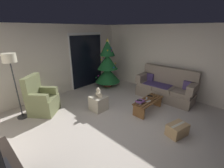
{
  "coord_description": "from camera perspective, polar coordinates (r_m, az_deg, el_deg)",
  "views": [
    {
      "loc": [
        -2.55,
        -2.09,
        2.35
      ],
      "look_at": [
        0.4,
        0.7,
        0.85
      ],
      "focal_mm": 24.21,
      "sensor_mm": 36.0,
      "label": 1
    }
  ],
  "objects": [
    {
      "name": "cardboard_box_taped_mid_floor",
      "position": [
        3.96,
        23.41,
        -15.55
      ],
      "size": [
        0.54,
        0.43,
        0.28
      ],
      "color": "tan",
      "rests_on": "ground"
    },
    {
      "name": "remote_silver",
      "position": [
        4.68,
        12.94,
        -5.29
      ],
      "size": [
        0.16,
        0.11,
        0.02
      ],
      "primitive_type": "cube",
      "rotation": [
        0.0,
        0.0,
        2.04
      ],
      "color": "#ADADB2",
      "rests_on": "coffee_table"
    },
    {
      "name": "patio_door_frame",
      "position": [
        6.49,
        -9.43,
        8.89
      ],
      "size": [
        1.6,
        0.02,
        2.2
      ],
      "primitive_type": "cube",
      "color": "silver",
      "rests_on": "ground"
    },
    {
      "name": "coffee_table",
      "position": [
        4.67,
        13.48,
        -7.17
      ],
      "size": [
        1.1,
        0.4,
        0.36
      ],
      "color": "brown",
      "rests_on": "ground"
    },
    {
      "name": "floor_lamp",
      "position": [
        4.53,
        -33.96,
        6.07
      ],
      "size": [
        0.32,
        0.32,
        1.78
      ],
      "color": "#2D2D30",
      "rests_on": "ground"
    },
    {
      "name": "remote_white",
      "position": [
        4.51,
        13.64,
        -6.36
      ],
      "size": [
        0.16,
        0.08,
        0.02
      ],
      "primitive_type": "cube",
      "rotation": [
        0.0,
        0.0,
        1.35
      ],
      "color": "silver",
      "rests_on": "coffee_table"
    },
    {
      "name": "cell_phone",
      "position": [
        4.36,
        10.36,
        -6.11
      ],
      "size": [
        0.12,
        0.16,
        0.01
      ],
      "primitive_type": "cube",
      "rotation": [
        0.0,
        0.0,
        0.37
      ],
      "color": "black",
      "rests_on": "book_stack"
    },
    {
      "name": "christmas_tree",
      "position": [
        6.3,
        -1.71,
        6.79
      ],
      "size": [
        1.05,
        1.05,
        1.99
      ],
      "color": "#4C1E19",
      "rests_on": "ground"
    },
    {
      "name": "armchair",
      "position": [
        4.84,
        -25.08,
        -5.52
      ],
      "size": [
        0.96,
        0.96,
        1.13
      ],
      "color": "olive",
      "rests_on": "ground"
    },
    {
      "name": "remote_black",
      "position": [
        4.87,
        14.24,
        -4.35
      ],
      "size": [
        0.09,
        0.16,
        0.02
      ],
      "primitive_type": "cube",
      "rotation": [
        0.0,
        0.0,
        0.34
      ],
      "color": "black",
      "rests_on": "coffee_table"
    },
    {
      "name": "ottoman",
      "position": [
        4.64,
        -5.12,
        -7.18
      ],
      "size": [
        0.44,
        0.44,
        0.43
      ],
      "primitive_type": "cube",
      "color": "#B2A893",
      "rests_on": "ground"
    },
    {
      "name": "wall_back",
      "position": [
        5.85,
        -20.08,
        8.22
      ],
      "size": [
        5.72,
        0.12,
        2.5
      ],
      "primitive_type": "cube",
      "color": "beige",
      "rests_on": "ground"
    },
    {
      "name": "wall_right",
      "position": [
        5.9,
        22.1,
        8.06
      ],
      "size": [
        0.12,
        6.0,
        2.5
      ],
      "primitive_type": "cube",
      "color": "beige",
      "rests_on": "ground"
    },
    {
      "name": "couch",
      "position": [
        5.62,
        19.54,
        -1.26
      ],
      "size": [
        0.84,
        1.96,
        1.08
      ],
      "color": "gray",
      "rests_on": "ground"
    },
    {
      "name": "book_stack",
      "position": [
        4.37,
        10.57,
        -6.58
      ],
      "size": [
        0.24,
        0.21,
        0.07
      ],
      "color": "#4C4C51",
      "rests_on": "coffee_table"
    },
    {
      "name": "teddy_bear_cream",
      "position": [
        4.49,
        -5.12,
        -3.36
      ],
      "size": [
        0.21,
        0.22,
        0.29
      ],
      "color": "beige",
      "rests_on": "ottoman"
    },
    {
      "name": "patio_door_glass",
      "position": [
        6.49,
        -9.31,
        8.44
      ],
      "size": [
        1.5,
        0.02,
        2.1
      ],
      "primitive_type": "cube",
      "color": "black",
      "rests_on": "ground"
    },
    {
      "name": "ground_plane",
      "position": [
        4.05,
        3.42,
        -15.24
      ],
      "size": [
        7.0,
        7.0,
        0.0
      ],
      "primitive_type": "plane",
      "color": "#BCB2A8"
    }
  ]
}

